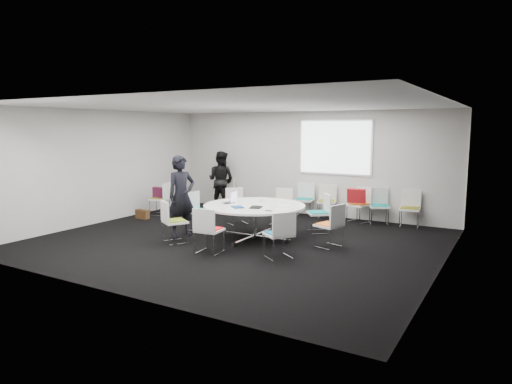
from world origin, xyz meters
The scene contains 31 objects.
room_shell centered at (0.09, 0.00, 1.40)m, with size 8.08×7.08×2.88m.
conference_table centered at (0.19, 0.35, 0.53)m, with size 2.16×2.16×0.73m.
projection_screen centered at (0.80, 3.46, 1.85)m, with size 1.90×0.03×1.35m, color white.
chair_ring_a centered at (1.85, 0.45, 0.28)m, with size 0.56×0.57×0.88m.
chair_ring_b centered at (1.17, 1.55, 0.28)m, with size 0.64×0.64×0.88m.
chair_ring_c centered at (0.04, 1.87, 0.28)m, with size 0.47×0.46×0.88m.
chair_ring_d centered at (-0.91, 1.41, 0.28)m, with size 0.63×0.63×0.88m.
chair_ring_e centered at (-1.34, 0.39, 0.28)m, with size 0.50×0.51×0.88m.
chair_ring_f centered at (-1.03, -0.82, 0.28)m, with size 0.63×0.62×0.88m.
chair_ring_g centered at (0.05, -1.10, 0.28)m, with size 0.51×0.50×0.88m.
chair_ring_h centered at (1.35, -0.74, 0.28)m, with size 0.63×0.63×0.88m.
chair_back_a centered at (0.09, 3.17, 0.28)m, with size 0.54×0.53×0.88m.
chair_back_b centered at (0.73, 3.17, 0.28)m, with size 0.56×0.55×0.88m.
chair_back_c centered at (1.60, 3.13, 0.28)m, with size 0.59×0.58×0.88m.
chair_back_d centered at (2.10, 3.16, 0.28)m, with size 0.60×0.59×0.88m.
chair_back_e centered at (2.83, 3.17, 0.28)m, with size 0.50×0.49×0.88m.
chair_spare_left centered at (-3.37, 1.36, 0.28)m, with size 0.56×0.57×0.88m.
chair_person_back centered at (-2.49, 3.17, 0.28)m, with size 0.56×0.55×0.88m.
person_main centered at (-1.29, -0.26, 0.88)m, with size 0.64×0.42×1.77m, color black.
person_back centered at (-2.50, 3.00, 0.84)m, with size 0.82×0.64×1.69m, color black.
laptop centered at (-0.36, 0.26, 0.74)m, with size 0.35×0.22×0.03m, color #333338.
laptop_lid centered at (-0.33, 0.35, 0.86)m, with size 0.30×0.02×0.22m, color silver.
notebook_black centered at (0.40, 0.06, 0.74)m, with size 0.22×0.30×0.02m, color black.
tablet_folio centered at (0.06, -0.12, 0.74)m, with size 0.26×0.20×0.03m, color navy.
papers_right centered at (0.82, 0.58, 0.73)m, with size 0.30×0.21×0.00m, color silver.
papers_front centered at (0.97, 0.16, 0.73)m, with size 0.30×0.21×0.00m, color silver.
cup centered at (0.15, 0.70, 0.78)m, with size 0.08×0.08×0.09m, color white.
phone centered at (0.80, -0.13, 0.73)m, with size 0.14×0.07×0.01m, color black.
maroon_bag centered at (-3.39, 1.36, 0.62)m, with size 0.40×0.14×0.28m, color #541633.
brown_bag centered at (-3.43, 0.72, 0.12)m, with size 0.36×0.16×0.24m, color #452B16.
red_jacket centered at (1.60, 2.90, 0.70)m, with size 0.44×0.10×0.35m, color #A71419.
Camera 1 is at (5.03, -7.90, 2.35)m, focal length 32.00 mm.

